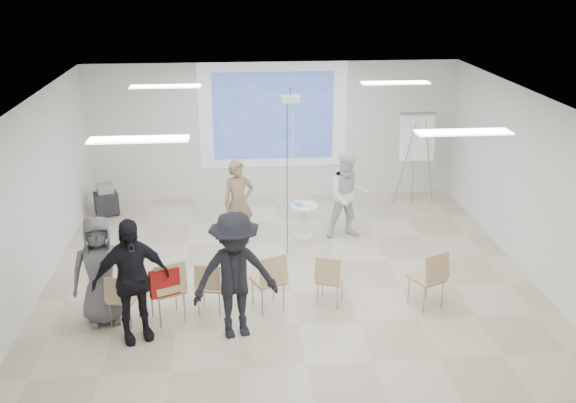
{
  "coord_description": "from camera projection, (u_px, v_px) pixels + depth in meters",
  "views": [
    {
      "loc": [
        -0.86,
        -9.08,
        4.97
      ],
      "look_at": [
        0.0,
        0.8,
        1.25
      ],
      "focal_mm": 40.0,
      "sensor_mm": 36.0,
      "label": 1
    }
  ],
  "objects": [
    {
      "name": "floor",
      "position": [
        292.0,
        294.0,
        10.3
      ],
      "size": [
        8.0,
        9.0,
        0.1
      ],
      "primitive_type": "cube",
      "color": "beige",
      "rests_on": "ground"
    },
    {
      "name": "ceiling",
      "position": [
        293.0,
        104.0,
        9.22
      ],
      "size": [
        8.0,
        9.0,
        0.1
      ],
      "primitive_type": "cube",
      "color": "white",
      "rests_on": "wall_back"
    },
    {
      "name": "wall_back",
      "position": [
        273.0,
        131.0,
        14.0
      ],
      "size": [
        8.0,
        0.1,
        3.0
      ],
      "primitive_type": "cube",
      "color": "silver",
      "rests_on": "floor"
    },
    {
      "name": "wall_left",
      "position": [
        19.0,
        213.0,
        9.43
      ],
      "size": [
        0.1,
        9.0,
        3.0
      ],
      "primitive_type": "cube",
      "color": "silver",
      "rests_on": "floor"
    },
    {
      "name": "wall_right",
      "position": [
        548.0,
        197.0,
        10.09
      ],
      "size": [
        0.1,
        9.0,
        3.0
      ],
      "primitive_type": "cube",
      "color": "silver",
      "rests_on": "floor"
    },
    {
      "name": "projection_halo",
      "position": [
        273.0,
        116.0,
        13.82
      ],
      "size": [
        3.2,
        0.01,
        2.3
      ],
      "primitive_type": "cube",
      "color": "silver",
      "rests_on": "wall_back"
    },
    {
      "name": "projection_image",
      "position": [
        273.0,
        116.0,
        13.81
      ],
      "size": [
        2.6,
        0.01,
        1.9
      ],
      "primitive_type": "cube",
      "color": "#304EA3",
      "rests_on": "wall_back"
    },
    {
      "name": "pedestal_table",
      "position": [
        303.0,
        219.0,
        12.24
      ],
      "size": [
        0.69,
        0.69,
        0.66
      ],
      "rotation": [
        0.0,
        0.0,
        0.36
      ],
      "color": "white",
      "rests_on": "floor"
    },
    {
      "name": "player_left",
      "position": [
        238.0,
        197.0,
        11.78
      ],
      "size": [
        0.77,
        0.63,
        1.82
      ],
      "primitive_type": "imported",
      "rotation": [
        0.0,
        0.0,
        0.3
      ],
      "color": "#8E7157",
      "rests_on": "floor"
    },
    {
      "name": "player_right",
      "position": [
        348.0,
        191.0,
        12.04
      ],
      "size": [
        0.94,
        0.78,
        1.86
      ],
      "primitive_type": "imported",
      "rotation": [
        0.0,
        0.0,
        0.07
      ],
      "color": "white",
      "rests_on": "floor"
    },
    {
      "name": "controller_left",
      "position": [
        247.0,
        178.0,
        11.92
      ],
      "size": [
        0.08,
        0.14,
        0.04
      ],
      "primitive_type": "cube",
      "rotation": [
        0.0,
        0.0,
        0.3
      ],
      "color": "silver",
      "rests_on": "player_left"
    },
    {
      "name": "controller_right",
      "position": [
        337.0,
        170.0,
        12.15
      ],
      "size": [
        0.05,
        0.13,
        0.04
      ],
      "primitive_type": "cube",
      "rotation": [
        0.0,
        0.0,
        0.07
      ],
      "color": "white",
      "rests_on": "player_right"
    },
    {
      "name": "chair_far_left",
      "position": [
        121.0,
        296.0,
        9.18
      ],
      "size": [
        0.47,
        0.49,
        0.81
      ],
      "rotation": [
        0.0,
        0.0,
        -0.27
      ],
      "color": "tan",
      "rests_on": "floor"
    },
    {
      "name": "chair_left_mid",
      "position": [
        169.0,
        286.0,
        9.23
      ],
      "size": [
        0.62,
        0.64,
        0.98
      ],
      "rotation": [
        0.0,
        0.0,
        0.42
      ],
      "color": "tan",
      "rests_on": "floor"
    },
    {
      "name": "chair_left_inner",
      "position": [
        210.0,
        284.0,
        9.5
      ],
      "size": [
        0.46,
        0.48,
        0.83
      ],
      "rotation": [
        0.0,
        0.0,
        -0.19
      ],
      "color": "#D0B878",
      "rests_on": "floor"
    },
    {
      "name": "chair_center",
      "position": [
        270.0,
        278.0,
        9.55
      ],
      "size": [
        0.58,
        0.6,
        0.93
      ],
      "rotation": [
        0.0,
        0.0,
        0.38
      ],
      "color": "tan",
      "rests_on": "floor"
    },
    {
      "name": "chair_right_inner",
      "position": [
        329.0,
        277.0,
        9.71
      ],
      "size": [
        0.52,
        0.54,
        0.84
      ],
      "rotation": [
        0.0,
        0.0,
        -0.39
      ],
      "color": "tan",
      "rests_on": "floor"
    },
    {
      "name": "chair_right_far",
      "position": [
        431.0,
        275.0,
        9.61
      ],
      "size": [
        0.6,
        0.61,
        0.94
      ],
      "rotation": [
        0.0,
        0.0,
        0.43
      ],
      "color": "tan",
      "rests_on": "floor"
    },
    {
      "name": "red_jacket",
      "position": [
        165.0,
        282.0,
        9.05
      ],
      "size": [
        0.43,
        0.26,
        0.41
      ],
      "primitive_type": "cube",
      "rotation": [
        0.0,
        0.0,
        0.42
      ],
      "color": "#B01815",
      "rests_on": "chair_left_mid"
    },
    {
      "name": "laptop",
      "position": [
        211.0,
        284.0,
        9.6
      ],
      "size": [
        0.34,
        0.28,
        0.02
      ],
      "primitive_type": "imported",
      "rotation": [
        0.0,
        0.0,
        2.95
      ],
      "color": "black",
      "rests_on": "chair_left_inner"
    },
    {
      "name": "audience_left",
      "position": [
        130.0,
        272.0,
        8.68
      ],
      "size": [
        1.38,
        1.11,
        2.06
      ],
      "primitive_type": "imported",
      "rotation": [
        0.0,
        0.0,
        0.37
      ],
      "color": "black",
      "rests_on": "floor"
    },
    {
      "name": "audience_mid",
      "position": [
        235.0,
        268.0,
        8.76
      ],
      "size": [
        1.49,
        1.02,
        2.1
      ],
      "primitive_type": "imported",
      "rotation": [
        0.0,
        0.0,
        0.22
      ],
      "color": "black",
      "rests_on": "floor"
    },
    {
      "name": "audience_outer",
      "position": [
        99.0,
        264.0,
        9.14
      ],
      "size": [
        1.01,
        0.79,
        1.84
      ],
      "primitive_type": "imported",
      "rotation": [
        0.0,
        0.0,
        0.24
      ],
      "color": "slate",
      "rests_on": "floor"
    },
    {
      "name": "flipchart_easel",
      "position": [
        417.0,
        137.0,
        13.49
      ],
      "size": [
        0.88,
        0.66,
        2.04
      ],
      "rotation": [
        0.0,
        0.0,
        -0.02
      ],
      "color": "#919499",
      "rests_on": "floor"
    },
    {
      "name": "av_cart",
      "position": [
        106.0,
        201.0,
        13.31
      ],
      "size": [
        0.55,
        0.5,
        0.69
      ],
      "rotation": [
        0.0,
        0.0,
        0.35
      ],
      "color": "black",
      "rests_on": "floor"
    },
    {
      "name": "ceiling_projector",
      "position": [
        290.0,
        107.0,
        10.74
      ],
      "size": [
        0.3,
        0.25,
        3.0
      ],
      "color": "white",
      "rests_on": "ceiling"
    },
    {
      "name": "fluor_panel_nw",
      "position": [
        165.0,
        86.0,
        10.95
      ],
      "size": [
        1.2,
        0.3,
        0.02
      ],
      "primitive_type": "cube",
      "color": "white",
      "rests_on": "ceiling"
    },
    {
      "name": "fluor_panel_ne",
      "position": [
        395.0,
        83.0,
        11.27
      ],
      "size": [
        1.2,
        0.3,
        0.02
      ],
      "primitive_type": "cube",
      "color": "white",
      "rests_on": "ceiling"
    },
    {
      "name": "fluor_panel_sw",
      "position": [
        139.0,
        139.0,
        7.68
      ],
      "size": [
        1.2,
        0.3,
        0.02
      ],
      "primitive_type": "cube",
      "color": "white",
      "rests_on": "ceiling"
    },
    {
      "name": "fluor_panel_se",
      "position": [
        463.0,
        132.0,
        8.01
      ],
      "size": [
        1.2,
        0.3,
        0.02
      ],
      "primitive_type": "cube",
      "color": "white",
      "rests_on": "ceiling"
    }
  ]
}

